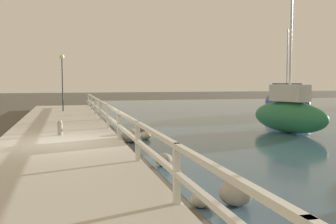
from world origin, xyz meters
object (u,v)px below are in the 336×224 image
Objects in this scene: sailboat_green at (289,113)px; dock_lamp at (62,67)px; mooring_bollard at (60,127)px; sailboat_blue at (286,102)px.

dock_lamp is at bearing 114.74° from sailboat_green.
mooring_bollard is 9.01m from sailboat_green.
sailboat_green is 1.34× the size of sailboat_blue.
mooring_bollard is 0.15× the size of dock_lamp.
mooring_bollard is at bearing 167.08° from sailboat_green.
sailboat_green is at bearing 3.54° from mooring_bollard.
sailboat_green reaches higher than mooring_bollard.
sailboat_blue is at bearing 30.54° from mooring_bollard.
mooring_bollard is 11.04m from dock_lamp.
dock_lamp is at bearing 89.81° from mooring_bollard.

